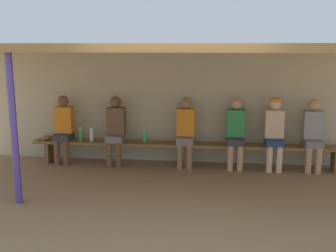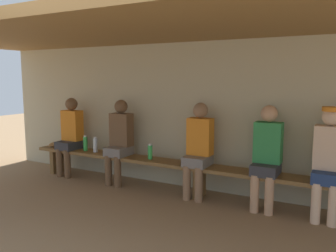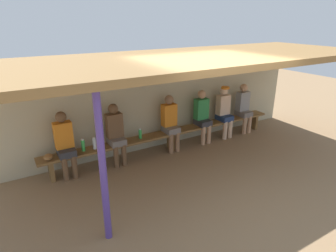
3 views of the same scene
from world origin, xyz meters
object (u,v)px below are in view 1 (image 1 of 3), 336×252
Objects in this scene: bench at (187,147)px; player_middle at (313,132)px; water_bottle_blue at (80,134)px; player_in_blue at (63,127)px; baseball_glove_tan at (47,138)px; water_bottle_clear at (92,135)px; player_near_post at (116,128)px; support_post at (14,130)px; water_bottle_green at (145,137)px; player_shirtless_tan at (235,131)px; player_leftmost at (274,130)px; player_in_red at (185,129)px.

player_middle reaches higher than bench.
player_in_blue is at bearing 179.46° from water_bottle_blue.
water_bottle_clear is at bearing -81.17° from baseball_glove_tan.
player_near_post is (-1.38, 0.00, 0.34)m from bench.
player_middle is at bearing 24.27° from support_post.
water_bottle_green is (1.27, -0.00, -0.01)m from water_bottle_blue.
support_post is 2.65m from water_bottle_green.
support_post reaches higher than player_in_blue.
player_middle is (1.41, 0.00, 0.00)m from player_shirtless_tan.
bench is 2.45m from player_in_blue.
player_leftmost is at bearing 0.01° from player_in_blue.
support_post reaches higher than player_middle.
player_leftmost is 1.01× the size of player_middle.
water_bottle_clear is at bearing -179.54° from player_shirtless_tan.
water_bottle_blue is (-2.06, -0.00, -0.15)m from player_in_red.
player_middle is 4.41m from water_bottle_blue.
player_near_post is at bearing 65.43° from support_post.
bench is 4.49× the size of player_middle.
bench is at bearing -179.81° from player_shirtless_tan.
player_leftmost is 5.60× the size of baseball_glove_tan.
player_near_post reaches higher than bench.
player_shirtless_tan is (0.92, 0.00, 0.34)m from bench.
player_leftmost is 5.79× the size of water_bottle_green.
player_shirtless_tan is (3.34, 0.00, 0.00)m from player_in_blue.
player_in_red is at bearing 0.00° from player_in_blue.
player_in_blue is 4.75m from player_middle.
player_middle is at bearing 0.09° from water_bottle_green.
baseball_glove_tan is (-0.68, -0.02, -0.08)m from water_bottle_blue.
water_bottle_green is 0.97× the size of baseball_glove_tan.
player_near_post is 1.00× the size of player_shirtless_tan.
bench is (2.34, 2.10, -0.71)m from support_post.
support_post is at bearing -87.73° from player_in_blue.
player_in_red is at bearing -179.98° from player_leftmost.
water_bottle_blue is 0.69m from baseball_glove_tan.
player_shirtless_tan is at bearing 0.06° from water_bottle_blue.
player_in_blue reaches higher than bench.
player_in_blue is 5.26× the size of water_bottle_clear.
bench is 1.87m from water_bottle_clear.
water_bottle_blue is at bearing -179.74° from player_near_post.
player_in_red reaches higher than water_bottle_blue.
support_post is 1.64× the size of player_leftmost.
player_in_blue and player_near_post have the same top height.
support_post reaches higher than bench.
player_middle is at bearing -0.04° from player_leftmost.
player_leftmost is at bearing 0.06° from water_bottle_blue.
player_middle reaches higher than water_bottle_blue.
player_leftmost reaches higher than water_bottle_clear.
player_near_post and player_shirtless_tan have the same top height.
player_leftmost is at bearing 0.37° from water_bottle_clear.
player_in_blue is at bearing -77.07° from baseball_glove_tan.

